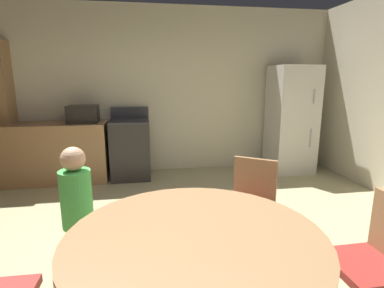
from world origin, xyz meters
TOP-DOWN VIEW (x-y plane):
  - ground_plane at (0.00, 0.00)m, footprint 14.00×14.00m
  - wall_back at (0.00, 3.11)m, footprint 6.01×0.12m
  - kitchen_counter at (-1.80, 2.71)m, footprint 1.81×0.60m
  - oven_range at (-0.54, 2.71)m, footprint 0.60×0.60m
  - refrigerator at (2.11, 2.66)m, footprint 0.68×0.68m
  - microwave at (-1.22, 2.71)m, footprint 0.44×0.32m
  - dining_table at (-0.07, -0.59)m, footprint 1.36×1.36m
  - chair_northeast at (0.57, 0.32)m, footprint 0.56×0.56m
  - chair_east at (1.04, -0.58)m, footprint 0.41×0.41m
  - person_child at (-0.81, 0.12)m, footprint 0.31×0.31m

SIDE VIEW (x-z plane):
  - ground_plane at x=0.00m, z-range 0.00..0.00m
  - kitchen_counter at x=-1.80m, z-range 0.00..0.90m
  - oven_range at x=-0.54m, z-range -0.08..1.02m
  - chair_northeast at x=0.57m, z-range 0.07..0.94m
  - chair_east at x=1.04m, z-range 0.07..0.94m
  - person_child at x=-0.81m, z-range 0.03..1.12m
  - dining_table at x=-0.07m, z-range 0.23..0.99m
  - refrigerator at x=2.11m, z-range 0.00..1.76m
  - microwave at x=-1.22m, z-range 0.90..1.16m
  - wall_back at x=0.00m, z-range 0.00..2.70m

